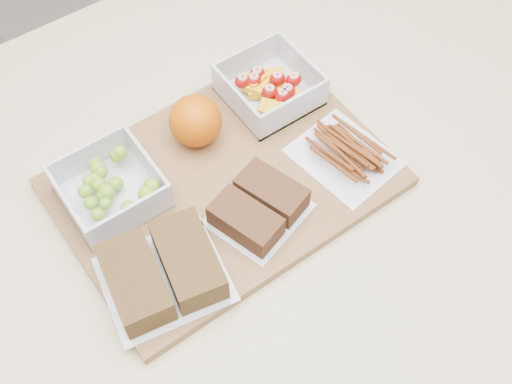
% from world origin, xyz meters
% --- Properties ---
extents(counter, '(1.20, 0.90, 0.90)m').
position_xyz_m(counter, '(0.00, 0.00, 0.45)').
color(counter, beige).
rests_on(counter, ground).
extents(cutting_board, '(0.42, 0.30, 0.02)m').
position_xyz_m(cutting_board, '(-0.00, 0.03, 0.91)').
color(cutting_board, brown).
rests_on(cutting_board, counter).
extents(grape_container, '(0.12, 0.12, 0.05)m').
position_xyz_m(grape_container, '(-0.14, 0.09, 0.94)').
color(grape_container, silver).
rests_on(grape_container, cutting_board).
extents(fruit_container, '(0.12, 0.12, 0.05)m').
position_xyz_m(fruit_container, '(0.13, 0.11, 0.94)').
color(fruit_container, silver).
rests_on(fruit_container, cutting_board).
extents(orange, '(0.07, 0.07, 0.07)m').
position_xyz_m(orange, '(0.00, 0.11, 0.95)').
color(orange, '#C55404').
rests_on(orange, cutting_board).
extents(sandwich_bag_left, '(0.16, 0.15, 0.04)m').
position_xyz_m(sandwich_bag_left, '(-0.14, -0.05, 0.94)').
color(sandwich_bag_left, silver).
rests_on(sandwich_bag_left, cutting_board).
extents(sandwich_bag_center, '(0.14, 0.13, 0.04)m').
position_xyz_m(sandwich_bag_center, '(0.00, -0.04, 0.93)').
color(sandwich_bag_center, silver).
rests_on(sandwich_bag_center, cutting_board).
extents(pretzel_bag, '(0.13, 0.14, 0.03)m').
position_xyz_m(pretzel_bag, '(0.15, -0.04, 0.93)').
color(pretzel_bag, silver).
rests_on(pretzel_bag, cutting_board).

